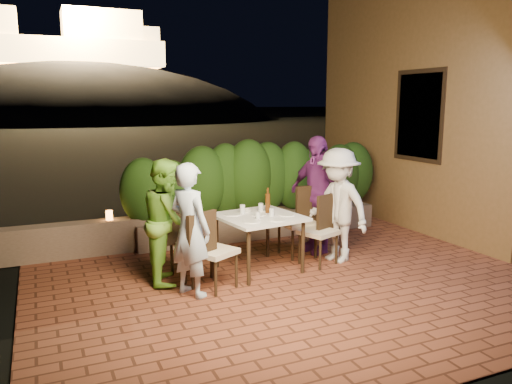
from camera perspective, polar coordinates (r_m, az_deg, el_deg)
ground at (r=6.49m, az=7.26°, el=-10.13°), size 400.00×400.00×0.00m
terrace_floor at (r=6.91m, az=5.09°, el=-9.27°), size 7.00×6.00×0.15m
building_wall at (r=9.88m, az=19.90°, el=11.22°), size 1.60×5.00×5.00m
window_pane at (r=8.98m, az=18.26°, el=8.28°), size 0.08×1.00×1.40m
window_frame at (r=8.98m, az=18.22°, el=8.28°), size 0.06×1.15×1.55m
planter at (r=8.46m, az=0.44°, el=-3.63°), size 4.20×0.55×0.40m
hedge at (r=8.32m, az=0.45°, el=1.40°), size 4.00×0.70×1.10m
parapet at (r=7.76m, az=-20.30°, el=-5.18°), size 2.20×0.30×0.50m
hill at (r=65.70m, az=-19.14°, el=4.26°), size 52.00×40.00×22.00m
fortress at (r=65.92m, az=-19.91°, el=16.88°), size 26.00×8.00×8.00m
dining_table at (r=6.70m, az=0.35°, el=-5.83°), size 1.15×1.15×0.75m
plate_nw at (r=6.26m, az=-0.48°, el=-3.37°), size 0.23×0.23×0.01m
plate_sw at (r=6.66m, az=-2.66°, el=-2.55°), size 0.24×0.24×0.01m
plate_ne at (r=6.63m, az=3.51°, el=-2.62°), size 0.21×0.21×0.01m
plate_se at (r=6.90m, az=1.19°, el=-2.09°), size 0.23×0.23×0.01m
plate_centre at (r=6.62m, az=0.21°, el=-2.61°), size 0.20×0.20×0.01m
plate_front at (r=6.34m, az=2.40°, el=-3.21°), size 0.20×0.20×0.01m
glass_nw at (r=6.38m, az=0.22°, el=-2.71°), size 0.06×0.06×0.10m
glass_sw at (r=6.70m, az=-1.56°, el=-1.97°), size 0.07×0.07×0.12m
glass_ne at (r=6.58m, az=1.80°, el=-2.30°), size 0.06×0.06×0.10m
glass_se at (r=6.82m, az=0.55°, el=-1.78°), size 0.07×0.07×0.12m
beer_bottle at (r=6.73m, az=1.35°, el=-0.96°), size 0.07×0.07×0.35m
bowl at (r=6.81m, az=-1.17°, el=-2.14°), size 0.16×0.16×0.04m
chair_left_front at (r=6.03m, az=-4.78°, el=-6.56°), size 0.61×0.61×0.98m
chair_left_back at (r=6.47m, az=-7.45°, el=-5.39°), size 0.54×0.54×0.99m
chair_right_front at (r=6.97m, az=7.15°, el=-4.37°), size 0.57×0.57×0.96m
chair_right_back at (r=7.32m, az=4.76°, el=-3.35°), size 0.50×0.50×1.03m
diner_blue at (r=5.80m, az=-7.56°, el=-4.31°), size 0.60×0.68×1.56m
diner_green at (r=6.29m, az=-10.08°, el=-3.26°), size 0.75×0.87×1.56m
diner_white at (r=7.08m, az=9.34°, el=-1.52°), size 0.86×1.16×1.61m
diner_purple at (r=7.46m, az=6.92°, el=-0.28°), size 0.69×1.10×1.75m
parapet_lamp at (r=7.73m, az=-16.43°, el=-2.57°), size 0.10×0.10×0.14m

